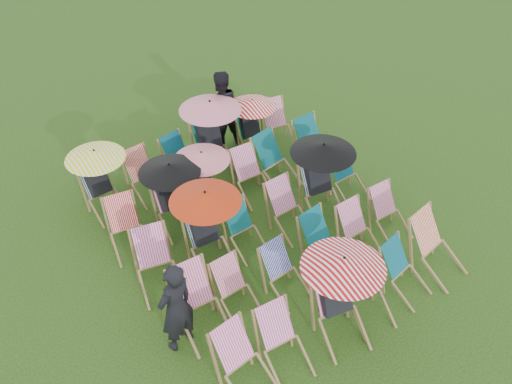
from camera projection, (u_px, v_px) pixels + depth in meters
ground at (265, 238)px, 10.17m from camera, size 100.00×100.00×0.00m
deckchair_0 at (245, 364)px, 7.65m from camera, size 0.73×0.94×0.94m
deckchair_1 at (284, 344)px, 7.91m from camera, size 0.66×0.88×0.92m
deckchair_2 at (341, 297)px, 8.17m from camera, size 1.21×1.29×1.44m
deckchair_3 at (369, 295)px, 8.57m from camera, size 0.72×0.93×0.93m
deckchair_4 at (406, 271)px, 8.97m from camera, size 0.72×0.90×0.87m
deckchair_5 at (438, 247)px, 9.28m from camera, size 0.84×1.05×1.03m
deckchair_6 at (200, 306)px, 8.36m from camera, size 0.72×0.97×1.03m
deckchair_7 at (237, 291)px, 8.68m from camera, size 0.60×0.81×0.85m
deckchair_8 at (285, 274)px, 8.95m from camera, size 0.63×0.83×0.85m
deckchair_9 at (325, 243)px, 9.42m from camera, size 0.71×0.92×0.92m
deckchair_10 at (360, 233)px, 9.63m from camera, size 0.62×0.85×0.90m
deckchair_11 at (391, 214)px, 10.03m from camera, size 0.58×0.80×0.86m
deckchair_12 at (156, 265)px, 9.02m from camera, size 0.81×1.00×0.97m
deckchair_13 at (208, 228)px, 9.31m from camera, size 1.18×1.23×1.40m
deckchair_14 at (245, 230)px, 9.72m from camera, size 0.60×0.81×0.85m
deckchair_15 at (290, 209)px, 10.07m from camera, size 0.66×0.88×0.92m
deckchair_16 at (322, 178)px, 10.30m from camera, size 1.18×1.26×1.41m
deckchair_17 at (349, 176)px, 10.82m from camera, size 0.63×0.85×0.89m
deckchair_18 at (126, 228)px, 9.71m from camera, size 0.73×0.92×0.91m
deckchair_19 at (172, 195)px, 10.02m from camera, size 1.09×1.14×1.29m
deckchair_20 at (204, 181)px, 10.39m from camera, size 1.03×1.09×1.22m
deckchair_21 at (252, 176)px, 10.81m from camera, size 0.64×0.87×0.92m
deckchair_22 at (277, 162)px, 11.08m from camera, size 0.82×1.02×1.00m
deckchair_23 at (316, 146)px, 11.50m from camera, size 0.68×0.93×0.99m
deckchair_24 at (100, 181)px, 10.35m from camera, size 1.08×1.14×1.28m
deckchair_25 at (145, 176)px, 10.82m from camera, size 0.67×0.88×0.90m
deckchair_26 at (183, 160)px, 11.21m from camera, size 0.73×0.91×0.89m
deckchair_27 at (212, 134)px, 11.33m from camera, size 1.23×1.29×1.46m
deckchair_28 at (253, 126)px, 11.85m from camera, size 0.99×1.05×1.17m
deckchair_29 at (279, 125)px, 12.16m from camera, size 0.74×0.93×0.91m
person_left at (176, 307)px, 7.96m from camera, size 0.67×0.52×1.62m
person_rear at (221, 110)px, 11.88m from camera, size 0.88×0.71×1.72m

